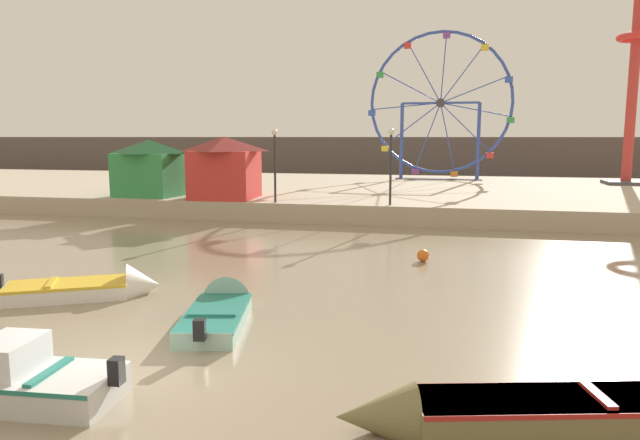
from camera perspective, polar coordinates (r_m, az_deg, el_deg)
name	(u,v)px	position (r m, az deg, el deg)	size (l,w,h in m)	color
ground_plane	(132,373)	(11.82, -18.12, -14.19)	(240.00, 240.00, 0.00)	gray
quay_promenade	(367,193)	(41.07, 4.71, 2.73)	(110.00, 24.25, 1.01)	#B7A88E
distant_town_skyline	(396,158)	(61.46, 7.49, 6.09)	(140.00, 3.00, 4.40)	#564C47
motorboat_olive_wood	(506,413)	(9.60, 17.92, -17.71)	(5.81, 2.44, 1.11)	olive
motorboat_white_red_stripe	(97,288)	(17.39, -21.17, -6.26)	(4.19, 3.07, 1.29)	silver
motorboat_seafoam	(221,308)	(14.65, -9.73, -8.60)	(2.10, 4.22, 1.25)	#93BCAD
ferris_wheel_blue_frame	(440,106)	(47.61, 11.83, 11.01)	(11.39, 1.20, 11.68)	#334CA8
drop_tower_red_tower	(634,77)	(47.51, 28.60, 12.33)	(2.80, 2.80, 16.01)	#BC332D
carnival_booth_red_striped	(225,166)	(32.68, -9.39, 5.25)	(3.98, 4.12, 3.43)	red
carnival_booth_green_kiosk	(150,167)	(34.95, -16.50, 5.07)	(3.94, 3.41, 3.26)	#33934C
promenade_lamp_near	(391,155)	(29.14, 7.02, 6.38)	(0.32, 0.32, 3.82)	#2D2D33
promenade_lamp_far	(275,155)	(30.19, -4.49, 6.47)	(0.32, 0.32, 3.81)	#2D2D33
mooring_buoy_orange	(423,255)	(20.97, 10.16, -3.47)	(0.44, 0.44, 0.44)	orange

